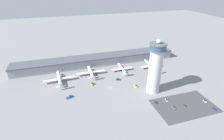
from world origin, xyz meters
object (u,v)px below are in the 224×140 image
airplane_gate_bravo (91,72)px  service_truck_baggage (93,84)px  airplane_gate_delta (152,66)px  car_white_wagon (167,100)px  service_truck_fuel (70,97)px  car_green_van (185,105)px  airplane_gate_alpha (59,79)px  car_yellow_taxi (174,108)px  service_truck_water (136,86)px  car_silver_sedan (156,102)px  service_truck_catering (118,79)px  car_black_suv (214,109)px  airplane_gate_charlie (122,69)px  control_tower (155,67)px  car_grey_coupe (205,101)px

airplane_gate_bravo → service_truck_baggage: airplane_gate_bravo is taller
airplane_gate_delta → car_white_wagon: size_ratio=8.65×
service_truck_fuel → car_green_van: size_ratio=1.83×
airplane_gate_alpha → airplane_gate_bravo: bearing=9.2°
airplane_gate_alpha → car_yellow_taxi: size_ratio=8.83×
airplane_gate_alpha → car_green_van: (123.31, -88.04, -4.12)m
service_truck_water → car_silver_sedan: service_truck_water is taller
airplane_gate_bravo → service_truck_fuel: size_ratio=4.63×
airplane_gate_bravo → service_truck_fuel: (-32.76, -45.15, -3.52)m
airplane_gate_alpha → service_truck_catering: bearing=-13.2°
service_truck_water → car_white_wagon: service_truck_water is taller
airplane_gate_bravo → car_black_suv: 152.25m
airplane_gate_charlie → airplane_gate_alpha: bearing=-176.5°
service_truck_fuel → car_green_van: (113.83, -49.71, -0.46)m
airplane_gate_alpha → car_white_wagon: bearing=-34.0°
service_truck_catering → control_tower: bearing=-49.2°
airplane_gate_delta → service_truck_catering: size_ratio=6.69×
car_silver_sedan → airplane_gate_delta: bearing=65.0°
airplane_gate_delta → service_truck_water: airplane_gate_delta is taller
control_tower → service_truck_catering: bearing=130.8°
service_truck_water → car_silver_sedan: 36.08m
control_tower → service_truck_water: 36.58m
airplane_gate_bravo → service_truck_water: (47.46, -45.92, -3.65)m
airplane_gate_bravo → service_truck_catering: size_ratio=6.41×
car_yellow_taxi → car_grey_coupe: bearing=-0.9°
service_truck_water → car_black_suv: size_ratio=1.29×
airplane_gate_charlie → service_truck_fuel: airplane_gate_charlie is taller
service_truck_baggage → car_white_wagon: (71.39, -55.85, -0.54)m
airplane_gate_charlie → service_truck_fuel: (-78.18, -43.68, -2.64)m
car_black_suv → airplane_gate_alpha: bearing=145.8°
airplane_gate_charlie → airplane_gate_bravo: bearing=178.2°
car_grey_coupe → car_silver_sedan: bearing=165.0°
airplane_gate_alpha → service_truck_fuel: bearing=-76.1°
car_silver_sedan → car_yellow_taxi: (13.34, -13.34, -0.01)m
airplane_gate_delta → service_truck_baggage: size_ratio=6.28×
airplane_gate_charlie → car_white_wagon: bearing=-74.0°
airplane_gate_delta → service_truck_fuel: airplane_gate_delta is taller
service_truck_fuel → car_grey_coupe: bearing=-19.7°
control_tower → car_grey_coupe: 64.55m
service_truck_catering → service_truck_fuel: service_truck_fuel is taller
airplane_gate_charlie → car_white_wagon: size_ratio=7.43×
service_truck_fuel → car_grey_coupe: size_ratio=1.81×
airplane_gate_bravo → car_grey_coupe: 143.26m
service_truck_catering → car_silver_sedan: size_ratio=1.29×
airplane_gate_alpha → car_black_suv: airplane_gate_alpha is taller
service_truck_baggage → car_black_suv: 137.70m
airplane_gate_charlie → car_grey_coupe: size_ratio=7.52×
airplane_gate_bravo → service_truck_water: size_ratio=6.64×
airplane_gate_alpha → car_silver_sedan: (97.25, -74.39, -4.08)m
service_truck_catering → car_green_van: bearing=-55.0°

